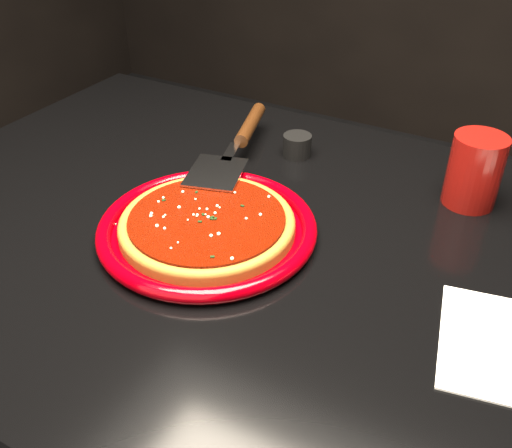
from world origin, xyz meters
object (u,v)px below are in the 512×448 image
Objects in this scene: table at (262,409)px; cup at (475,171)px; ramekin at (297,145)px; pizza_server at (236,144)px; plate at (207,228)px.

cup reaches higher than table.
table is 0.54m from cup.
pizza_server is at bearing -131.36° from ramekin.
pizza_server is (-0.14, 0.16, 0.41)m from table.
cup reaches higher than ramekin.
pizza_server is at bearing 131.18° from table.
table is 0.46m from pizza_server.
plate is at bearing -91.00° from ramekin.
table is at bearing -74.81° from ramekin.
plate is at bearing -86.99° from pizza_server.
cup reaches higher than plate.
cup is (0.36, 0.07, 0.01)m from pizza_server.
ramekin is (-0.06, 0.24, 0.39)m from table.
pizza_server is at bearing 109.50° from plate.
plate is 2.80× the size of cup.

